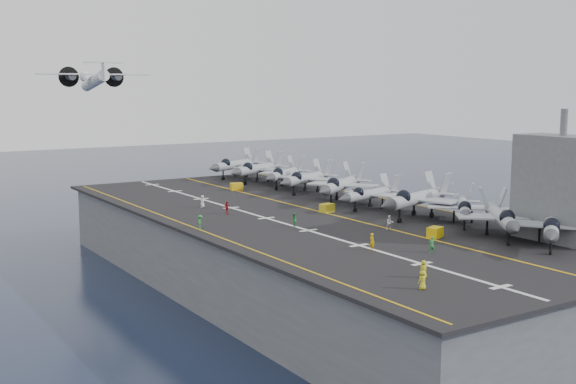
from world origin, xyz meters
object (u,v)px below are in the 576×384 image
island_superstructure (561,175)px  fighter_jet_0 (552,224)px  transport_plane (95,81)px  tow_cart_a (435,232)px

island_superstructure → fighter_jet_0: 6.38m
island_superstructure → transport_plane: transport_plane is taller
tow_cart_a → transport_plane: bearing=100.2°
island_superstructure → fighter_jet_0: (-3.58, -1.78, -4.97)m
fighter_jet_0 → transport_plane: transport_plane is taller
tow_cart_a → fighter_jet_0: bearing=-55.3°
fighter_jet_0 → transport_plane: size_ratio=0.77×
fighter_jet_0 → tow_cart_a: bearing=124.7°
island_superstructure → tow_cart_a: bearing=141.3°
tow_cart_a → transport_plane: size_ratio=0.11×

